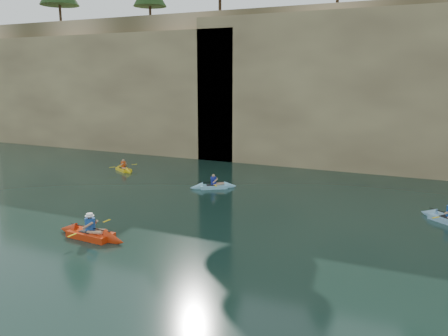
% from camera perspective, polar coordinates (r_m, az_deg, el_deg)
% --- Properties ---
extents(ground, '(160.00, 160.00, 0.00)m').
position_cam_1_polar(ground, '(13.13, -7.95, -18.58)').
color(ground, black).
rests_on(ground, ground).
extents(cliff, '(70.00, 16.00, 12.00)m').
position_cam_1_polar(cliff, '(39.99, 15.57, 10.59)').
color(cliff, tan).
rests_on(cliff, ground).
extents(cliff_slab_west, '(26.00, 2.40, 10.56)m').
position_cam_1_polar(cliff_slab_west, '(41.43, -15.22, 9.64)').
color(cliff_slab_west, tan).
rests_on(cliff_slab_west, ground).
extents(cliff_slab_center, '(24.00, 2.40, 11.40)m').
position_cam_1_polar(cliff_slab_center, '(32.39, 17.03, 9.76)').
color(cliff_slab_center, tan).
rests_on(cliff_slab_center, ground).
extents(sea_cave_west, '(4.50, 1.00, 4.00)m').
position_cam_1_polar(sea_cave_west, '(39.93, -13.32, 4.94)').
color(sea_cave_west, black).
rests_on(sea_cave_west, ground).
extents(sea_cave_center, '(3.50, 1.00, 3.20)m').
position_cam_1_polar(sea_cave_center, '(33.44, 6.20, 3.19)').
color(sea_cave_center, black).
rests_on(sea_cave_center, ground).
extents(main_kayaker, '(3.58, 2.40, 1.32)m').
position_cam_1_polar(main_kayaker, '(19.26, -17.02, -8.23)').
color(main_kayaker, red).
rests_on(main_kayaker, ground).
extents(kayaker_yellow, '(2.52, 1.85, 1.04)m').
position_cam_1_polar(kayaker_yellow, '(31.94, -12.97, -0.14)').
color(kayaker_yellow, yellow).
rests_on(kayaker_yellow, ground).
extents(kayaker_ltblue_mid, '(2.74, 2.14, 1.08)m').
position_cam_1_polar(kayaker_ltblue_mid, '(26.32, -1.39, -2.38)').
color(kayaker_ltblue_mid, '#8BD1E9').
rests_on(kayaker_ltblue_mid, ground).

